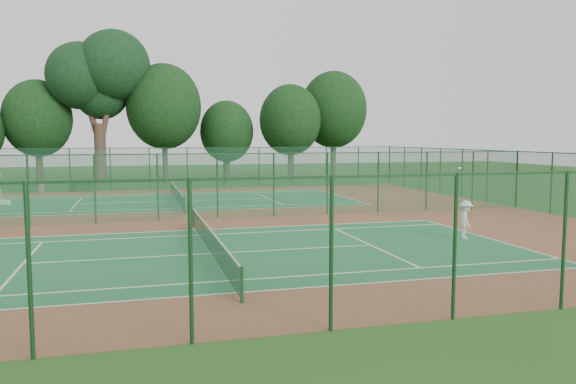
% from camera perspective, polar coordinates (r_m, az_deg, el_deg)
% --- Properties ---
extents(ground, '(120.00, 120.00, 0.00)m').
position_cam_1_polar(ground, '(29.95, -10.07, -2.80)').
color(ground, '#204917').
rests_on(ground, ground).
extents(red_pad, '(40.00, 36.00, 0.01)m').
position_cam_1_polar(red_pad, '(29.95, -10.07, -2.80)').
color(red_pad, brown).
rests_on(red_pad, ground).
extents(court_near, '(23.77, 10.97, 0.01)m').
position_cam_1_polar(court_near, '(21.13, -7.88, -6.23)').
color(court_near, '#1E6237').
rests_on(court_near, red_pad).
extents(court_far, '(23.77, 10.97, 0.01)m').
position_cam_1_polar(court_far, '(38.85, -11.25, -0.90)').
color(court_far, '#216840').
rests_on(court_far, red_pad).
extents(fence_north, '(40.00, 0.09, 3.50)m').
position_cam_1_polar(fence_north, '(47.66, -12.04, 2.37)').
color(fence_north, '#1C5439').
rests_on(fence_north, ground).
extents(fence_south, '(40.00, 0.09, 3.50)m').
position_cam_1_polar(fence_south, '(12.08, -2.53, -6.64)').
color(fence_south, '#1C542C').
rests_on(fence_south, ground).
extents(fence_east, '(0.09, 36.00, 3.50)m').
position_cam_1_polar(fence_east, '(37.25, 22.20, 1.22)').
color(fence_east, '#194B27').
rests_on(fence_east, ground).
extents(fence_divider, '(40.00, 0.09, 3.50)m').
position_cam_1_polar(fence_divider, '(29.75, -10.13, 0.55)').
color(fence_divider, '#194C2A').
rests_on(fence_divider, ground).
extents(tennis_net_near, '(0.10, 12.90, 0.97)m').
position_cam_1_polar(tennis_net_near, '(21.03, -7.90, -4.82)').
color(tennis_net_near, '#13341A').
rests_on(tennis_net_near, ground).
extents(tennis_net_far, '(0.10, 12.90, 0.97)m').
position_cam_1_polar(tennis_net_far, '(38.79, -11.27, -0.12)').
color(tennis_net_far, '#163E21').
rests_on(tennis_net_far, ground).
extents(player_near, '(0.94, 1.20, 1.64)m').
position_cam_1_polar(player_near, '(25.00, 17.61, -2.69)').
color(player_near, white).
rests_on(player_near, court_near).
extents(trash_bin, '(0.67, 0.67, 0.96)m').
position_cam_1_polar(trash_bin, '(47.36, -23.76, 0.46)').
color(trash_bin, slate).
rests_on(trash_bin, red_pad).
extents(bench, '(1.67, 0.84, 0.99)m').
position_cam_1_polar(bench, '(47.31, -20.25, 0.62)').
color(bench, black).
rests_on(bench, red_pad).
extents(kit_bag, '(0.82, 0.58, 0.29)m').
position_cam_1_polar(kit_bag, '(40.41, -26.87, -0.95)').
color(kit_bag, white).
rests_on(kit_bag, red_pad).
extents(stray_ball_a, '(0.06, 0.06, 0.06)m').
position_cam_1_polar(stray_ball_a, '(29.70, -7.15, -2.75)').
color(stray_ball_a, '#C2D732').
rests_on(stray_ball_a, red_pad).
extents(stray_ball_b, '(0.07, 0.07, 0.07)m').
position_cam_1_polar(stray_ball_b, '(30.81, 1.81, -2.40)').
color(stray_ball_b, '#A7C72E').
rests_on(stray_ball_b, red_pad).
extents(stray_ball_c, '(0.06, 0.06, 0.06)m').
position_cam_1_polar(stray_ball_c, '(30.04, -4.77, -2.63)').
color(stray_ball_c, gold).
rests_on(stray_ball_c, red_pad).
extents(big_tree, '(8.99, 6.58, 13.81)m').
position_cam_1_polar(big_tree, '(53.49, -18.63, 11.14)').
color(big_tree, '#3D2921').
rests_on(big_tree, ground).
extents(evergreen_row, '(39.00, 5.00, 12.00)m').
position_cam_1_polar(evergreen_row, '(54.04, -11.84, 0.86)').
color(evergreen_row, black).
rests_on(evergreen_row, ground).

